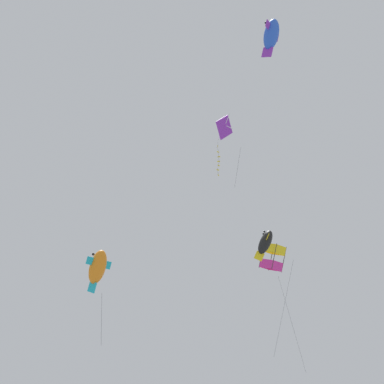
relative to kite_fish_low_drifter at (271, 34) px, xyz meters
name	(u,v)px	position (x,y,z in m)	size (l,w,h in m)	color
kite_fish_low_drifter	(271,34)	(0.00, 0.00, 0.00)	(1.79, 1.63, 2.71)	blue
kite_fish_near_right	(265,242)	(8.90, 1.89, -10.58)	(3.28, 2.62, 8.98)	black
kite_fish_mid_left	(98,267)	(-0.50, 10.32, -14.25)	(1.92, 1.71, 5.36)	orange
kite_diamond_highest	(224,128)	(2.17, 3.44, -4.99)	(2.43, 1.36, 5.55)	purple
kite_box_near_left	(273,257)	(11.79, 1.69, -10.87)	(3.21, 2.93, 9.25)	yellow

